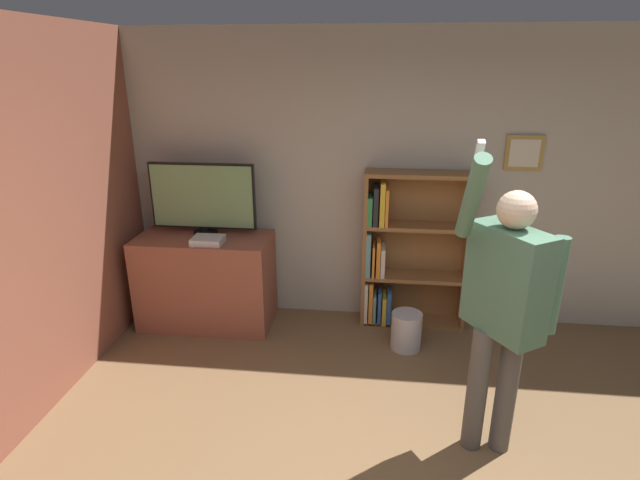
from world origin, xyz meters
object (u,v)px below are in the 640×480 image
game_console (208,240)px  bookshelf (403,253)px  waste_bin (406,331)px  person (504,301)px  television (203,198)px

game_console → bookshelf: bookshelf is taller
bookshelf → waste_bin: (0.04, -0.46, -0.55)m
bookshelf → person: person is taller
bookshelf → person: size_ratio=0.73×
television → person: person is taller
television → person: size_ratio=0.48×
game_console → television: bearing=113.0°
television → waste_bin: (1.88, -0.35, -1.05)m
bookshelf → person: 1.74m
television → game_console: (0.10, -0.24, -0.32)m
bookshelf → waste_bin: bearing=-85.0°
game_console → waste_bin: 1.93m
person → waste_bin: (-0.46, 1.16, -0.90)m
television → person: 2.79m
game_console → person: size_ratio=0.13×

